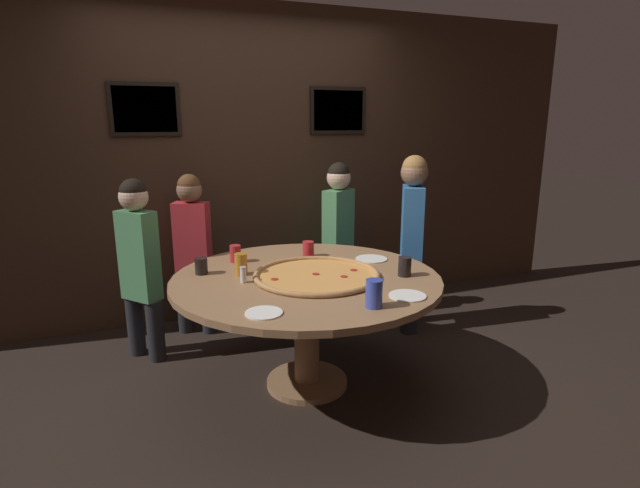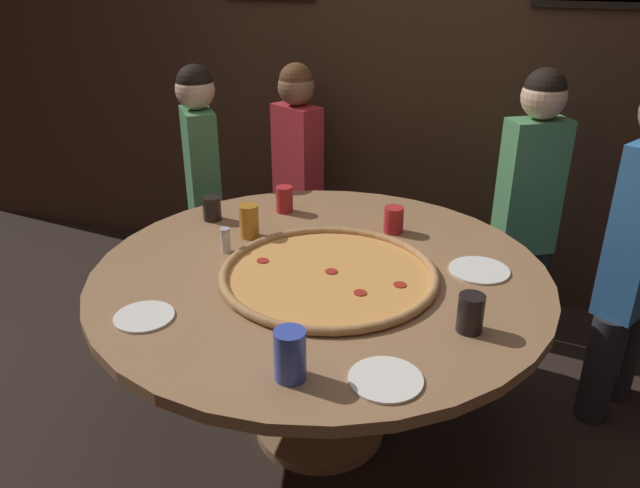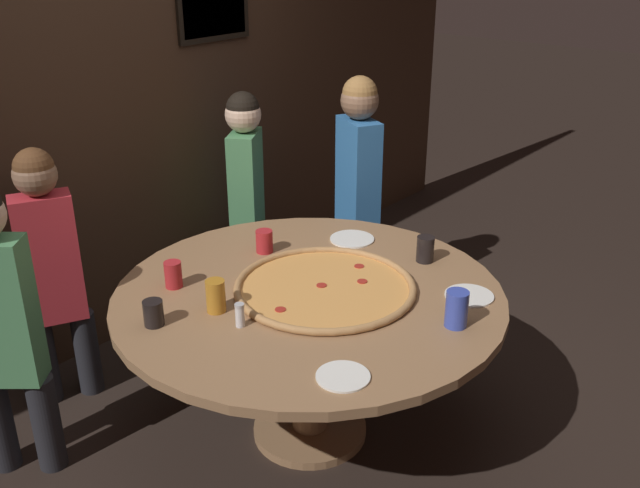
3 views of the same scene
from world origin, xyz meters
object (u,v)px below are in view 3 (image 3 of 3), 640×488
(drink_cup_centre_back, at_px, (457,309))
(white_plate_near_front, at_px, (469,296))
(diner_far_right, at_px, (246,192))
(drink_cup_far_right, at_px, (216,296))
(diner_side_left, at_px, (50,264))
(drink_cup_far_left, at_px, (425,249))
(drink_cup_beside_pizza, at_px, (264,241))
(dining_table, at_px, (309,316))
(white_plate_left_side, at_px, (352,239))
(drink_cup_front_edge, at_px, (153,313))
(condiment_shaker, at_px, (240,315))
(drink_cup_near_left, at_px, (173,275))
(diner_centre_back, at_px, (1,318))
(diner_far_left, at_px, (358,183))
(giant_pizza, at_px, (325,287))
(white_plate_right_side, at_px, (343,376))

(drink_cup_centre_back, distance_m, white_plate_near_front, 0.27)
(drink_cup_centre_back, relative_size, diner_far_right, 0.11)
(drink_cup_far_right, xyz_separation_m, diner_side_left, (-0.18, 0.94, -0.08))
(drink_cup_far_right, xyz_separation_m, drink_cup_far_left, (0.93, -0.39, -0.01))
(drink_cup_beside_pizza, height_order, drink_cup_centre_back, drink_cup_centre_back)
(drink_cup_far_right, relative_size, white_plate_near_front, 0.66)
(dining_table, bearing_deg, white_plate_left_side, 19.04)
(diner_side_left, bearing_deg, white_plate_near_front, 145.49)
(drink_cup_front_edge, bearing_deg, condiment_shaker, -51.89)
(drink_cup_near_left, xyz_separation_m, diner_side_left, (-0.20, 0.64, -0.07))
(diner_centre_back, bearing_deg, condiment_shaker, 175.66)
(drink_cup_far_left, distance_m, drink_cup_centre_back, 0.58)
(drink_cup_front_edge, xyz_separation_m, drink_cup_far_right, (0.23, -0.10, 0.02))
(drink_cup_far_right, height_order, drink_cup_far_left, drink_cup_far_right)
(diner_far_right, height_order, diner_far_left, diner_far_left)
(drink_cup_near_left, relative_size, drink_cup_beside_pizza, 1.08)
(drink_cup_centre_back, xyz_separation_m, white_plate_left_side, (0.40, 0.81, -0.07))
(diner_far_left, bearing_deg, drink_cup_near_left, -58.28)
(giant_pizza, height_order, diner_far_left, diner_far_left)
(drink_cup_near_left, bearing_deg, drink_cup_centre_back, -65.93)
(drink_cup_beside_pizza, distance_m, white_plate_near_front, 0.99)
(drink_cup_front_edge, xyz_separation_m, condiment_shaker, (0.21, -0.26, -0.00))
(white_plate_near_front, bearing_deg, condiment_shaker, 144.40)
(drink_cup_centre_back, distance_m, condiment_shaker, 0.83)
(drink_cup_far_left, bearing_deg, drink_cup_centre_back, -136.07)
(giant_pizza, xyz_separation_m, drink_cup_far_right, (-0.42, 0.22, 0.05))
(drink_cup_front_edge, bearing_deg, white_plate_right_side, -76.19)
(dining_table, distance_m, diner_centre_back, 1.24)
(white_plate_left_side, bearing_deg, giant_pizza, -154.65)
(drink_cup_front_edge, bearing_deg, drink_cup_centre_back, -50.43)
(diner_far_right, height_order, diner_side_left, diner_far_right)
(diner_side_left, bearing_deg, drink_cup_front_edge, 112.49)
(diner_far_left, relative_size, diner_centre_back, 1.09)
(drink_cup_far_right, relative_size, diner_far_left, 0.10)
(giant_pizza, relative_size, diner_side_left, 0.61)
(drink_cup_near_left, relative_size, drink_cup_centre_back, 0.79)
(white_plate_left_side, relative_size, white_plate_near_front, 1.07)
(diner_side_left, xyz_separation_m, diner_centre_back, (-0.40, -0.32, 0.01))
(diner_side_left, height_order, diner_centre_back, diner_centre_back)
(drink_cup_front_edge, height_order, diner_centre_back, diner_centre_back)
(giant_pizza, bearing_deg, drink_cup_front_edge, 153.49)
(drink_cup_front_edge, xyz_separation_m, white_plate_right_side, (0.19, -0.78, -0.05))
(drink_cup_centre_back, bearing_deg, condiment_shaker, 130.15)
(drink_cup_centre_back, relative_size, diner_side_left, 0.11)
(white_plate_near_front, bearing_deg, diner_far_right, 80.26)
(giant_pizza, relative_size, drink_cup_far_right, 5.74)
(drink_cup_near_left, xyz_separation_m, drink_cup_centre_back, (0.49, -1.09, 0.02))
(drink_cup_centre_back, bearing_deg, drink_cup_front_edge, 129.57)
(white_plate_right_side, xyz_separation_m, condiment_shaker, (0.01, 0.51, 0.05))
(drink_cup_far_right, xyz_separation_m, diner_far_left, (1.46, 0.40, -0.01))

